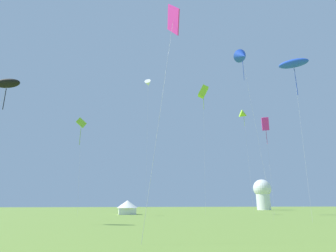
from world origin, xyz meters
TOP-DOWN VIEW (x-y plane):
  - kite_lime_delta at (21.79, 52.03)m, footprint 2.40×2.45m
  - kite_blue_delta at (13.38, 35.18)m, footprint 3.09×2.80m
  - kite_magenta_diamond at (-2.95, 15.88)m, footprint 2.81×3.58m
  - kite_lime_diamond at (-13.62, 54.13)m, footprint 2.05×3.01m
  - kite_black_parafoil at (-20.30, 32.29)m, footprint 3.84×3.63m
  - kite_magenta_box at (26.13, 50.65)m, footprint 2.65×3.74m
  - kite_lime_box at (12.77, 53.35)m, footprint 2.76×1.99m
  - kite_blue_parafoil at (18.33, 29.39)m, footprint 4.24×3.85m
  - kite_white_delta at (0.45, 57.47)m, footprint 2.21×3.11m
  - festival_tent_right at (-3.30, 57.89)m, footprint 4.38×4.38m
  - observatory_dome at (47.45, 90.77)m, footprint 6.40×6.40m

SIDE VIEW (x-z plane):
  - festival_tent_right at x=-3.30m, z-range 0.15..3.00m
  - observatory_dome at x=47.45m, z-range 0.61..11.41m
  - kite_magenta_diamond at x=-2.95m, z-range 7.33..24.87m
  - kite_black_parafoil at x=-20.30m, z-range 7.88..25.05m
  - kite_lime_diamond at x=-13.62m, z-range 8.13..27.58m
  - kite_magenta_box at x=26.13m, z-range 8.86..29.81m
  - kite_lime_delta at x=21.79m, z-range 10.26..33.07m
  - kite_blue_parafoil at x=18.33m, z-range 10.61..33.35m
  - kite_blue_delta at x=13.38m, z-range 12.25..39.67m
  - kite_lime_box at x=12.77m, z-range 12.74..41.36m
  - kite_white_delta at x=0.45m, z-range 14.41..45.31m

